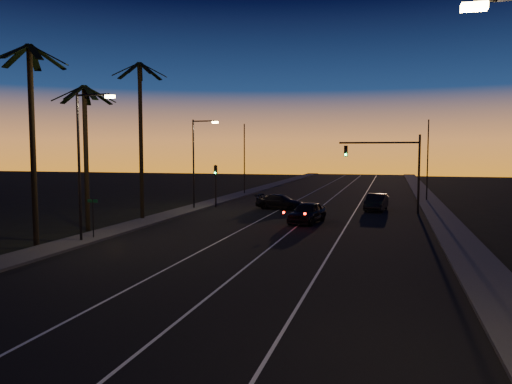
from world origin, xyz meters
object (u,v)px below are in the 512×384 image
(signal_mast, at_px, (391,160))
(right_car, at_px, (376,202))
(lead_car, at_px, (307,212))
(cross_car, at_px, (280,202))

(signal_mast, xyz_separation_m, right_car, (-1.28, 1.46, -3.99))
(signal_mast, xyz_separation_m, lead_car, (-6.21, -8.19, -3.95))
(signal_mast, distance_m, lead_car, 11.01)
(lead_car, bearing_deg, signal_mast, 52.82)
(right_car, relative_size, cross_car, 0.96)
(signal_mast, height_order, right_car, signal_mast)
(cross_car, bearing_deg, lead_car, -64.72)
(right_car, bearing_deg, cross_car, -171.76)
(right_car, distance_m, cross_car, 8.97)
(signal_mast, bearing_deg, cross_car, 179.01)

